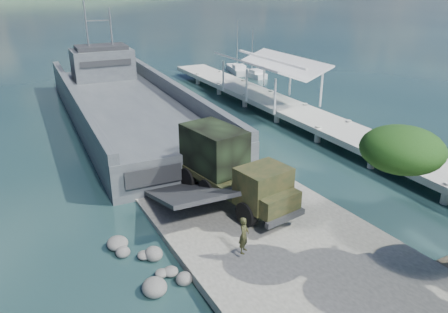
# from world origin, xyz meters

# --- Properties ---
(ground) EXTENTS (1400.00, 1400.00, 0.00)m
(ground) POSITION_xyz_m (0.00, 0.00, 0.00)
(ground) COLOR #173438
(ground) RESTS_ON ground
(boat_ramp) EXTENTS (10.00, 18.00, 0.50)m
(boat_ramp) POSITION_xyz_m (0.00, -1.00, 0.25)
(boat_ramp) COLOR slate
(boat_ramp) RESTS_ON ground
(shoreline_rocks) EXTENTS (3.20, 5.60, 0.90)m
(shoreline_rocks) POSITION_xyz_m (-6.20, 0.50, 0.00)
(shoreline_rocks) COLOR #585956
(shoreline_rocks) RESTS_ON ground
(pier) EXTENTS (6.40, 44.00, 6.10)m
(pier) POSITION_xyz_m (13.00, 18.77, 1.60)
(pier) COLOR #B9BAAF
(pier) RESTS_ON ground
(landing_craft) EXTENTS (11.16, 39.09, 11.51)m
(landing_craft) POSITION_xyz_m (-0.78, 22.89, 0.94)
(landing_craft) COLOR #41474D
(landing_craft) RESTS_ON ground
(military_truck) EXTENTS (4.00, 8.83, 3.95)m
(military_truck) POSITION_xyz_m (-0.16, 3.79, 2.47)
(military_truck) COLOR black
(military_truck) RESTS_ON boat_ramp
(soldier) EXTENTS (0.77, 0.76, 1.79)m
(soldier) POSITION_xyz_m (-2.44, -1.90, 1.40)
(soldier) COLOR black
(soldier) RESTS_ON boat_ramp
(sailboat_near) EXTENTS (1.86, 5.36, 6.43)m
(sailboat_near) POSITION_xyz_m (19.90, 34.70, 0.34)
(sailboat_near) COLOR white
(sailboat_near) RESTS_ON ground
(sailboat_far) EXTENTS (3.20, 6.39, 7.48)m
(sailboat_far) POSITION_xyz_m (19.34, 37.92, 0.40)
(sailboat_far) COLOR white
(sailboat_far) RESTS_ON ground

